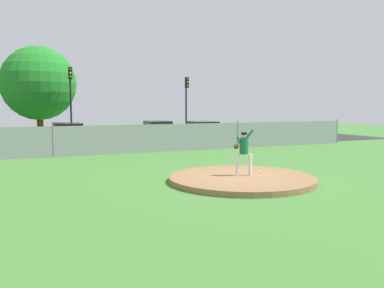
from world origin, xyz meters
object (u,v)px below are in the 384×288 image
at_px(pitcher_youth, 244,149).
at_px(baseball, 259,172).
at_px(traffic_light_far, 186,97).
at_px(traffic_cone_orange, 116,145).
at_px(traffic_light_near, 71,92).
at_px(parked_car_silver, 158,133).
at_px(parked_car_slate, 202,133).
at_px(parked_car_burgundy, 67,136).

bearing_deg(pitcher_youth, baseball, 15.83).
bearing_deg(baseball, traffic_light_far, 75.31).
relative_size(traffic_cone_orange, traffic_light_near, 0.10).
xyz_separation_m(pitcher_youth, parked_car_silver, (1.62, 14.42, -0.37)).
relative_size(baseball, parked_car_slate, 0.02).
bearing_deg(traffic_cone_orange, parked_car_slate, 14.51).
bearing_deg(baseball, parked_car_burgundy, 111.41).
distance_m(baseball, parked_car_silver, 14.21).
relative_size(parked_car_slate, traffic_cone_orange, 7.74).
bearing_deg(traffic_light_far, baseball, -104.69).
height_order(pitcher_youth, traffic_light_near, traffic_light_near).
bearing_deg(traffic_light_near, baseball, -75.68).
relative_size(baseball, traffic_light_far, 0.01).
distance_m(traffic_cone_orange, traffic_light_far, 10.41).
xyz_separation_m(parked_car_slate, traffic_light_near, (-8.93, 4.64, 3.06)).
bearing_deg(parked_car_slate, traffic_cone_orange, -165.49).
height_order(baseball, traffic_cone_orange, traffic_cone_orange).
bearing_deg(parked_car_slate, baseball, -106.85).
height_order(baseball, parked_car_silver, parked_car_silver).
bearing_deg(traffic_light_near, parked_car_slate, -27.47).
bearing_deg(pitcher_youth, traffic_light_far, 73.00).
bearing_deg(traffic_cone_orange, parked_car_burgundy, 143.21).
xyz_separation_m(pitcher_youth, traffic_cone_orange, (-1.93, 12.31, -0.92)).
distance_m(pitcher_youth, traffic_cone_orange, 12.50).
distance_m(parked_car_silver, parked_car_slate, 3.47).
bearing_deg(traffic_light_near, traffic_cone_orange, -73.38).
height_order(parked_car_silver, traffic_cone_orange, parked_car_silver).
bearing_deg(baseball, traffic_light_near, 104.32).
distance_m(parked_car_silver, parked_car_burgundy, 6.28).
distance_m(parked_car_burgundy, traffic_light_near, 5.42).
bearing_deg(parked_car_silver, parked_car_slate, -4.94).
relative_size(parked_car_slate, parked_car_burgundy, 0.90).
relative_size(parked_car_burgundy, traffic_light_near, 0.83).
distance_m(traffic_light_near, traffic_light_far, 9.55).
xyz_separation_m(parked_car_burgundy, traffic_light_far, (10.34, 4.25, 2.75)).
height_order(traffic_cone_orange, traffic_light_near, traffic_light_near).
bearing_deg(pitcher_youth, parked_car_burgundy, 107.97).
bearing_deg(parked_car_burgundy, parked_car_slate, -1.34).
distance_m(parked_car_silver, traffic_light_far, 6.44).
xyz_separation_m(pitcher_youth, traffic_light_far, (5.69, 18.60, 2.37)).
bearing_deg(traffic_light_far, traffic_cone_orange, -140.46).
xyz_separation_m(parked_car_slate, traffic_cone_orange, (-7.00, -1.81, -0.52)).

